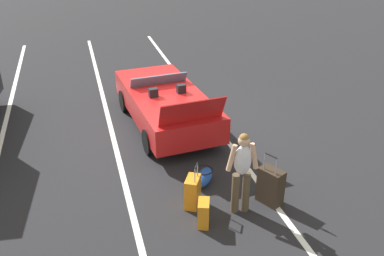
# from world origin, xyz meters

# --- Properties ---
(ground_plane) EXTENTS (80.00, 80.00, 0.00)m
(ground_plane) POSITION_xyz_m (0.00, 0.00, 0.00)
(ground_plane) COLOR black
(lot_line_near) EXTENTS (18.00, 0.12, 0.01)m
(lot_line_near) POSITION_xyz_m (0.00, -1.25, 0.00)
(lot_line_near) COLOR silver
(lot_line_near) RESTS_ON ground_plane
(lot_line_mid) EXTENTS (18.00, 0.12, 0.01)m
(lot_line_mid) POSITION_xyz_m (0.00, 1.45, 0.00)
(lot_line_mid) COLOR silver
(lot_line_mid) RESTS_ON ground_plane
(lot_line_far) EXTENTS (18.00, 0.12, 0.01)m
(lot_line_far) POSITION_xyz_m (0.00, 4.15, 0.00)
(lot_line_far) COLOR silver
(lot_line_far) RESTS_ON ground_plane
(convertible_car) EXTENTS (4.30, 2.11, 1.52)m
(convertible_car) POSITION_xyz_m (0.20, 0.02, 0.59)
(convertible_car) COLOR red
(convertible_car) RESTS_ON ground_plane
(suitcase_large_black) EXTENTS (0.55, 0.47, 1.10)m
(suitcase_large_black) POSITION_xyz_m (-3.84, -1.18, 0.37)
(suitcase_large_black) COLOR #2D2319
(suitcase_large_black) RESTS_ON ground_plane
(suitcase_medium_bright) EXTENTS (0.47, 0.41, 0.92)m
(suitcase_medium_bright) POSITION_xyz_m (-3.52, 0.29, 0.31)
(suitcase_medium_bright) COLOR orange
(suitcase_medium_bright) RESTS_ON ground_plane
(suitcase_small_carryon) EXTENTS (0.39, 0.31, 0.50)m
(suitcase_small_carryon) POSITION_xyz_m (-4.11, 0.25, 0.25)
(suitcase_small_carryon) COLOR orange
(suitcase_small_carryon) RESTS_ON ground_plane
(duffel_bag) EXTENTS (0.70, 0.61, 0.34)m
(duffel_bag) POSITION_xyz_m (-2.89, -0.14, 0.16)
(duffel_bag) COLOR #1E479E
(duffel_bag) RESTS_ON ground_plane
(traveler_person) EXTENTS (0.26, 0.61, 1.65)m
(traveler_person) POSITION_xyz_m (-3.92, -0.52, 0.93)
(traveler_person) COLOR #4C3F2D
(traveler_person) RESTS_ON ground_plane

